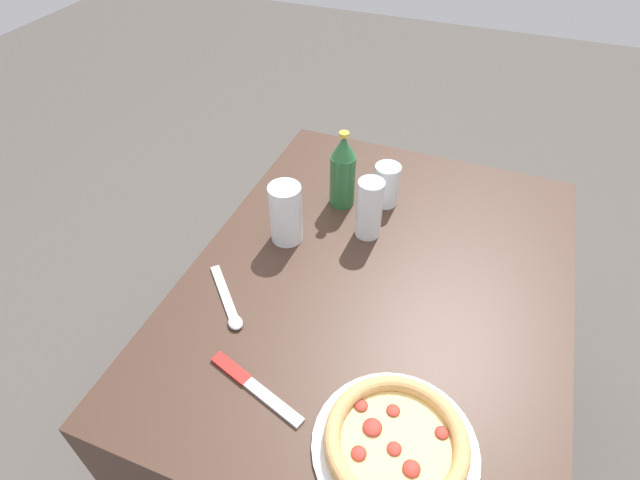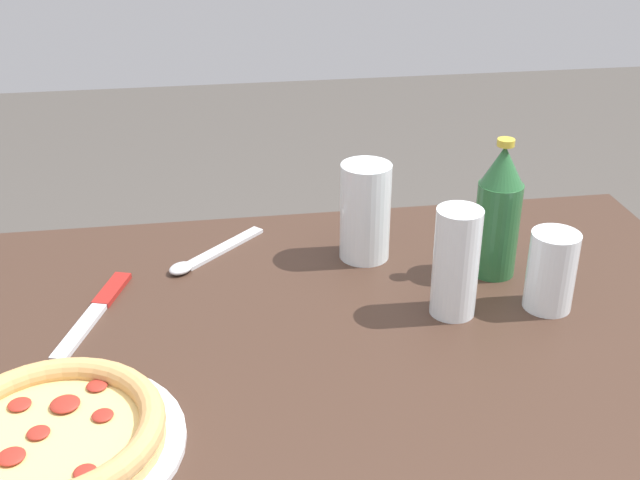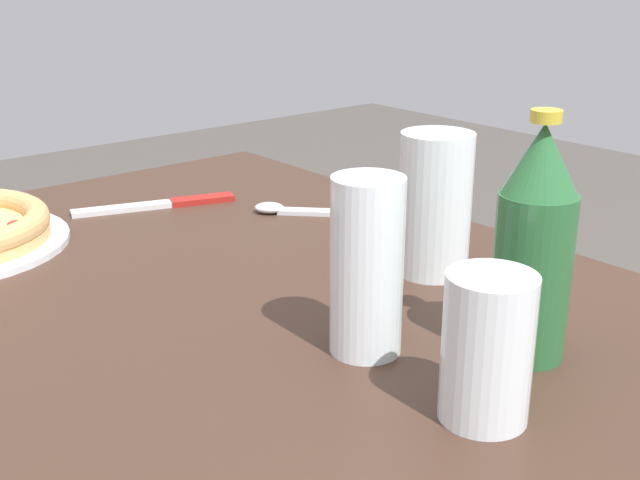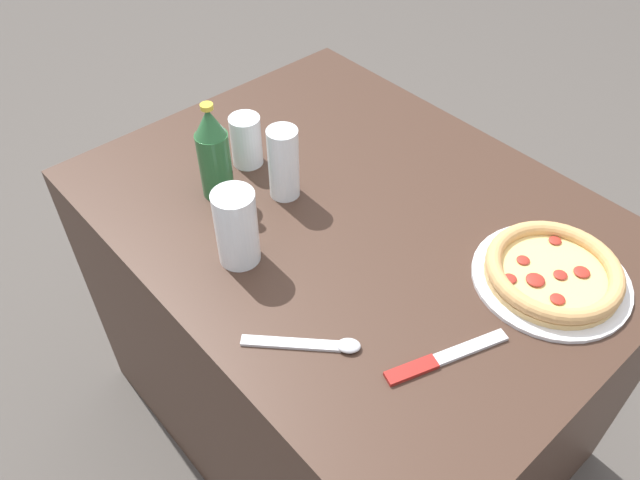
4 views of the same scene
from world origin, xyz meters
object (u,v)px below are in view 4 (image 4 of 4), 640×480
at_px(glass_water, 246,143).
at_px(knife, 442,359).
at_px(beer_bottle, 214,153).
at_px(pizza_pepperoni, 553,273).
at_px(spoon, 317,344).
at_px(glass_orange_juice, 237,230).
at_px(glass_red_wine, 284,166).

height_order(glass_water, knife, glass_water).
relative_size(glass_water, beer_bottle, 0.54).
distance_m(pizza_pepperoni, glass_water, 0.68).
height_order(glass_water, beer_bottle, beer_bottle).
bearing_deg(beer_bottle, knife, 2.64).
bearing_deg(beer_bottle, glass_water, 111.36).
xyz_separation_m(glass_water, spoon, (0.47, -0.21, -0.05)).
xyz_separation_m(pizza_pepperoni, spoon, (-0.17, -0.41, -0.02)).
bearing_deg(pizza_pepperoni, knife, -93.72).
height_order(pizza_pepperoni, knife, pizza_pepperoni).
xyz_separation_m(glass_water, glass_orange_juice, (0.22, -0.19, 0.02)).
bearing_deg(glass_water, glass_orange_juice, -39.84).
distance_m(glass_red_wine, spoon, 0.40).
bearing_deg(knife, glass_water, 172.67).
height_order(glass_red_wine, spoon, glass_red_wine).
relative_size(glass_water, spoon, 0.72).
bearing_deg(glass_orange_juice, knife, 14.83).
height_order(beer_bottle, spoon, beer_bottle).
relative_size(beer_bottle, spoon, 1.33).
bearing_deg(pizza_pepperoni, glass_water, -162.81).
xyz_separation_m(glass_orange_juice, spoon, (0.25, -0.03, -0.07)).
relative_size(knife, spoon, 1.36).
xyz_separation_m(glass_red_wine, beer_bottle, (-0.09, -0.10, 0.03)).
relative_size(glass_water, knife, 0.53).
xyz_separation_m(glass_red_wine, spoon, (0.34, -0.21, -0.07)).
bearing_deg(glass_water, glass_red_wine, -2.66).
bearing_deg(glass_red_wine, spoon, -31.58).
xyz_separation_m(pizza_pepperoni, glass_red_wine, (-0.51, -0.21, 0.05)).
xyz_separation_m(pizza_pepperoni, glass_orange_juice, (-0.42, -0.39, 0.05)).
relative_size(beer_bottle, knife, 0.98).
bearing_deg(knife, beer_bottle, -177.36).
bearing_deg(beer_bottle, spoon, -13.78).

